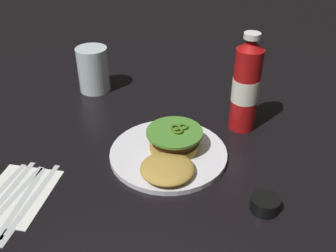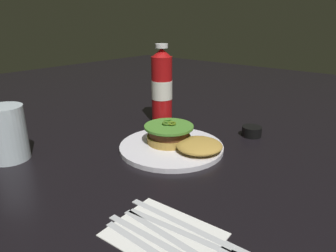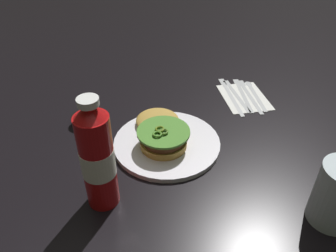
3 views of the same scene
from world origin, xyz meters
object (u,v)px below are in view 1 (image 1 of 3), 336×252
(ketchup_bottle, at_px, (246,86))
(table_knife, at_px, (27,205))
(butter_knife, at_px, (19,203))
(burger_sandwich, at_px, (172,149))
(steak_knife, at_px, (8,202))
(water_glass, at_px, (93,70))
(fork_utensil, at_px, (2,199))
(napkin, at_px, (17,194))
(dinner_plate, at_px, (168,153))
(condiment_cup, at_px, (265,204))

(ketchup_bottle, bearing_deg, table_knife, -43.47)
(butter_knife, bearing_deg, burger_sandwich, 129.73)
(steak_knife, bearing_deg, water_glass, -176.20)
(fork_utensil, bearing_deg, napkin, 138.58)
(dinner_plate, xyz_separation_m, butter_knife, (0.23, -0.24, -0.00))
(fork_utensil, xyz_separation_m, table_knife, (0.00, 0.06, 0.00))
(condiment_cup, distance_m, steak_knife, 0.49)
(condiment_cup, xyz_separation_m, fork_utensil, (0.11, -0.50, -0.01))
(napkin, relative_size, butter_knife, 0.86)
(fork_utensil, xyz_separation_m, steak_knife, (0.01, 0.02, 0.00))
(burger_sandwich, relative_size, butter_knife, 1.08)
(water_glass, height_order, table_knife, water_glass)
(ketchup_bottle, distance_m, condiment_cup, 0.30)
(napkin, bearing_deg, butter_knife, 42.75)
(ketchup_bottle, distance_m, napkin, 0.56)
(table_knife, bearing_deg, steak_knife, -88.54)
(dinner_plate, xyz_separation_m, ketchup_bottle, (-0.16, 0.15, 0.11))
(butter_knife, bearing_deg, ketchup_bottle, 135.13)
(burger_sandwich, height_order, ketchup_bottle, ketchup_bottle)
(table_knife, bearing_deg, napkin, -122.22)
(ketchup_bottle, bearing_deg, steak_knife, -46.36)
(dinner_plate, bearing_deg, table_knife, -44.28)
(ketchup_bottle, relative_size, table_knife, 1.09)
(condiment_cup, relative_size, fork_utensil, 0.27)
(dinner_plate, height_order, steak_knife, dinner_plate)
(water_glass, xyz_separation_m, napkin, (0.46, 0.03, -0.06))
(dinner_plate, height_order, napkin, dinner_plate)
(ketchup_bottle, bearing_deg, napkin, -48.26)
(fork_utensil, distance_m, butter_knife, 0.04)
(ketchup_bottle, relative_size, condiment_cup, 4.45)
(condiment_cup, distance_m, fork_utensil, 0.51)
(dinner_plate, distance_m, napkin, 0.33)
(steak_knife, height_order, butter_knife, same)
(dinner_plate, bearing_deg, water_glass, -131.20)
(butter_knife, bearing_deg, dinner_plate, 133.41)
(dinner_plate, xyz_separation_m, condiment_cup, (0.12, 0.22, 0.01))
(burger_sandwich, bearing_deg, butter_knife, -50.27)
(condiment_cup, height_order, napkin, condiment_cup)
(dinner_plate, height_order, ketchup_bottle, ketchup_bottle)
(napkin, distance_m, fork_utensil, 0.03)
(condiment_cup, height_order, steak_knife, condiment_cup)
(burger_sandwich, xyz_separation_m, ketchup_bottle, (-0.18, 0.14, 0.08))
(napkin, xyz_separation_m, table_knife, (0.02, 0.04, 0.00))
(burger_sandwich, relative_size, ketchup_bottle, 0.86)
(dinner_plate, relative_size, fork_utensil, 1.31)
(dinner_plate, distance_m, water_glass, 0.39)
(burger_sandwich, bearing_deg, dinner_plate, -143.46)
(water_glass, distance_m, butter_knife, 0.49)
(burger_sandwich, height_order, steak_knife, burger_sandwich)
(butter_knife, xyz_separation_m, table_knife, (0.00, 0.02, 0.00))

